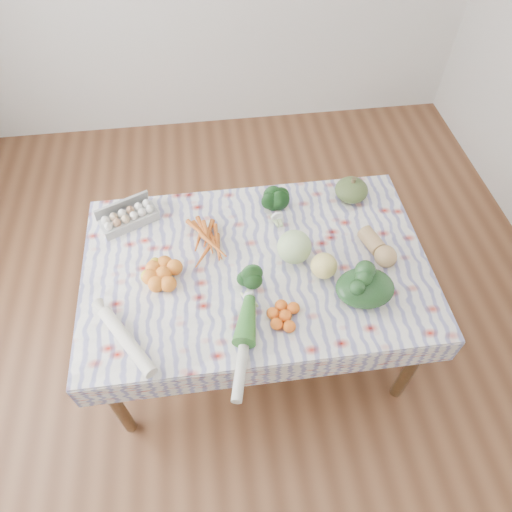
# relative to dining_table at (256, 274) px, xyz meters

# --- Properties ---
(ground) EXTENTS (4.50, 4.50, 0.00)m
(ground) POSITION_rel_dining_table_xyz_m (0.00, 0.00, -0.68)
(ground) COLOR brown
(ground) RESTS_ON ground
(dining_table) EXTENTS (1.60, 1.00, 0.75)m
(dining_table) POSITION_rel_dining_table_xyz_m (0.00, 0.00, 0.00)
(dining_table) COLOR brown
(dining_table) RESTS_ON ground
(tablecloth) EXTENTS (1.66, 1.06, 0.01)m
(tablecloth) POSITION_rel_dining_table_xyz_m (0.00, 0.00, 0.08)
(tablecloth) COLOR silver
(tablecloth) RESTS_ON dining_table
(egg_carton) EXTENTS (0.31, 0.22, 0.08)m
(egg_carton) POSITION_rel_dining_table_xyz_m (-0.61, 0.34, 0.12)
(egg_carton) COLOR #A4A4A0
(egg_carton) RESTS_ON tablecloth
(carrot_bunch) EXTENTS (0.25, 0.23, 0.04)m
(carrot_bunch) POSITION_rel_dining_table_xyz_m (-0.21, 0.14, 0.11)
(carrot_bunch) COLOR #C95E1E
(carrot_bunch) RESTS_ON tablecloth
(kale_bunch) EXTENTS (0.16, 0.15, 0.13)m
(kale_bunch) POSITION_rel_dining_table_xyz_m (0.14, 0.30, 0.15)
(kale_bunch) COLOR #133A14
(kale_bunch) RESTS_ON tablecloth
(kabocha_squash) EXTENTS (0.22, 0.22, 0.12)m
(kabocha_squash) POSITION_rel_dining_table_xyz_m (0.56, 0.38, 0.14)
(kabocha_squash) COLOR #485A2C
(kabocha_squash) RESTS_ON tablecloth
(cabbage) EXTENTS (0.18, 0.18, 0.16)m
(cabbage) POSITION_rel_dining_table_xyz_m (0.18, 0.01, 0.17)
(cabbage) COLOR #AFD288
(cabbage) RESTS_ON tablecloth
(butternut_squash) EXTENTS (0.17, 0.25, 0.11)m
(butternut_squash) POSITION_rel_dining_table_xyz_m (0.59, -0.01, 0.14)
(butternut_squash) COLOR tan
(butternut_squash) RESTS_ON tablecloth
(orange_cluster) EXTENTS (0.31, 0.31, 0.08)m
(orange_cluster) POSITION_rel_dining_table_xyz_m (-0.44, -0.03, 0.12)
(orange_cluster) COLOR orange
(orange_cluster) RESTS_ON tablecloth
(broccoli) EXTENTS (0.15, 0.15, 0.10)m
(broccoli) POSITION_rel_dining_table_xyz_m (-0.07, -0.16, 0.13)
(broccoli) COLOR #1B471B
(broccoli) RESTS_ON tablecloth
(mandarin_cluster) EXTENTS (0.24, 0.24, 0.06)m
(mandarin_cluster) POSITION_rel_dining_table_xyz_m (0.09, -0.32, 0.11)
(mandarin_cluster) COLOR orange
(mandarin_cluster) RESTS_ON tablecloth
(grapefruit) EXTENTS (0.13, 0.13, 0.12)m
(grapefruit) POSITION_rel_dining_table_xyz_m (0.30, -0.10, 0.15)
(grapefruit) COLOR #ECD770
(grapefruit) RESTS_ON tablecloth
(spinach_bag) EXTENTS (0.28, 0.24, 0.12)m
(spinach_bag) POSITION_rel_dining_table_xyz_m (0.46, -0.24, 0.14)
(spinach_bag) COLOR #183618
(spinach_bag) RESTS_ON tablecloth
(daikon) EXTENTS (0.27, 0.37, 0.06)m
(daikon) POSITION_rel_dining_table_xyz_m (-0.59, -0.35, 0.11)
(daikon) COLOR white
(daikon) RESTS_ON tablecloth
(leek) EXTENTS (0.15, 0.45, 0.05)m
(leek) POSITION_rel_dining_table_xyz_m (-0.11, -0.45, 0.11)
(leek) COLOR beige
(leek) RESTS_ON tablecloth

